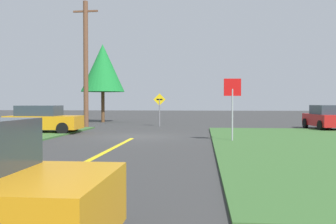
{
  "coord_description": "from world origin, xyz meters",
  "views": [
    {
      "loc": [
        3.53,
        -19.45,
        1.83
      ],
      "look_at": [
        1.29,
        4.5,
        1.18
      ],
      "focal_mm": 40.08,
      "sensor_mm": 36.0,
      "label": 1
    }
  ],
  "objects_px": {
    "car_on_crossroad": "(326,118)",
    "utility_pole_mid": "(86,63)",
    "direction_sign": "(160,106)",
    "oak_tree_left": "(103,68)",
    "stop_sign": "(232,97)",
    "parked_car_near_building": "(43,119)"
  },
  "relations": [
    {
      "from": "car_on_crossroad",
      "to": "parked_car_near_building",
      "type": "height_order",
      "value": "same"
    },
    {
      "from": "direction_sign",
      "to": "oak_tree_left",
      "type": "bearing_deg",
      "value": 137.17
    },
    {
      "from": "utility_pole_mid",
      "to": "stop_sign",
      "type": "bearing_deg",
      "value": -42.7
    },
    {
      "from": "stop_sign",
      "to": "oak_tree_left",
      "type": "distance_m",
      "value": 19.14
    },
    {
      "from": "utility_pole_mid",
      "to": "oak_tree_left",
      "type": "xyz_separation_m",
      "value": [
        -0.67,
        6.97,
        0.29
      ]
    },
    {
      "from": "direction_sign",
      "to": "oak_tree_left",
      "type": "distance_m",
      "value": 8.54
    },
    {
      "from": "car_on_crossroad",
      "to": "parked_car_near_building",
      "type": "relative_size",
      "value": 0.98
    },
    {
      "from": "parked_car_near_building",
      "to": "utility_pole_mid",
      "type": "height_order",
      "value": "utility_pole_mid"
    },
    {
      "from": "car_on_crossroad",
      "to": "oak_tree_left",
      "type": "distance_m",
      "value": 19.09
    },
    {
      "from": "stop_sign",
      "to": "car_on_crossroad",
      "type": "distance_m",
      "value": 10.75
    },
    {
      "from": "stop_sign",
      "to": "utility_pole_mid",
      "type": "distance_m",
      "value": 13.38
    },
    {
      "from": "car_on_crossroad",
      "to": "utility_pole_mid",
      "type": "distance_m",
      "value": 16.81
    },
    {
      "from": "car_on_crossroad",
      "to": "direction_sign",
      "type": "relative_size",
      "value": 1.69
    },
    {
      "from": "direction_sign",
      "to": "car_on_crossroad",
      "type": "bearing_deg",
      "value": -11.24
    },
    {
      "from": "direction_sign",
      "to": "stop_sign",
      "type": "bearing_deg",
      "value": -66.61
    },
    {
      "from": "utility_pole_mid",
      "to": "direction_sign",
      "type": "bearing_deg",
      "value": 17.72
    },
    {
      "from": "car_on_crossroad",
      "to": "oak_tree_left",
      "type": "height_order",
      "value": "oak_tree_left"
    },
    {
      "from": "stop_sign",
      "to": "utility_pole_mid",
      "type": "relative_size",
      "value": 0.32
    },
    {
      "from": "car_on_crossroad",
      "to": "utility_pole_mid",
      "type": "relative_size",
      "value": 0.46
    },
    {
      "from": "utility_pole_mid",
      "to": "parked_car_near_building",
      "type": "bearing_deg",
      "value": -101.24
    },
    {
      "from": "direction_sign",
      "to": "oak_tree_left",
      "type": "relative_size",
      "value": 0.35
    },
    {
      "from": "utility_pole_mid",
      "to": "oak_tree_left",
      "type": "distance_m",
      "value": 7.01
    }
  ]
}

